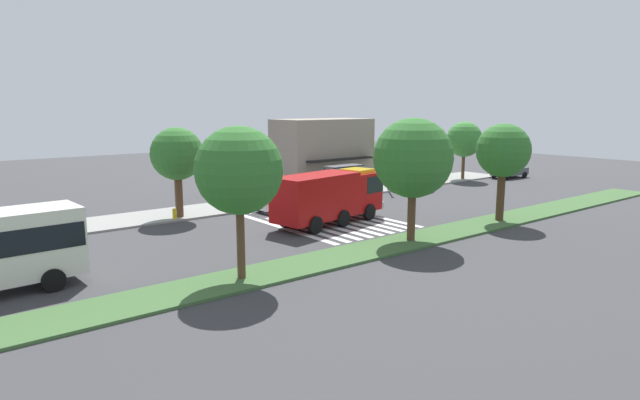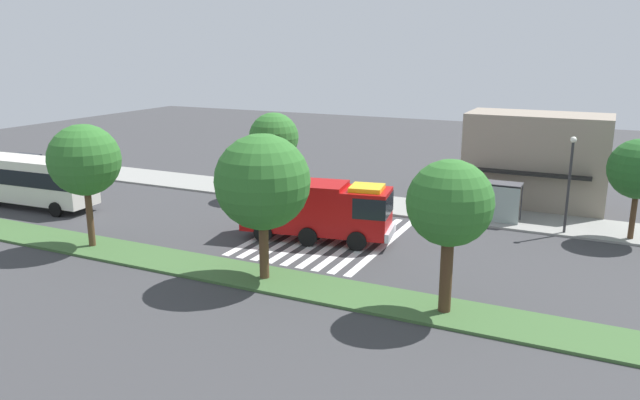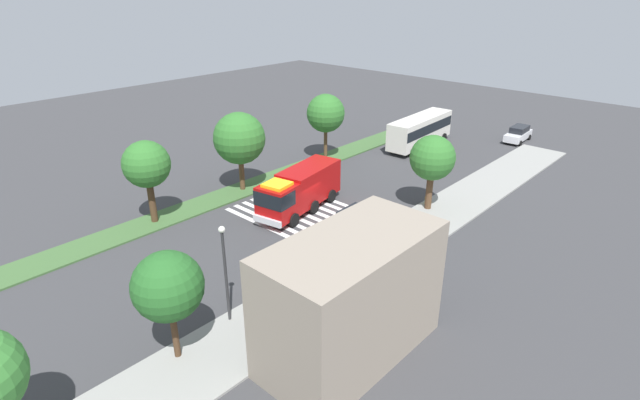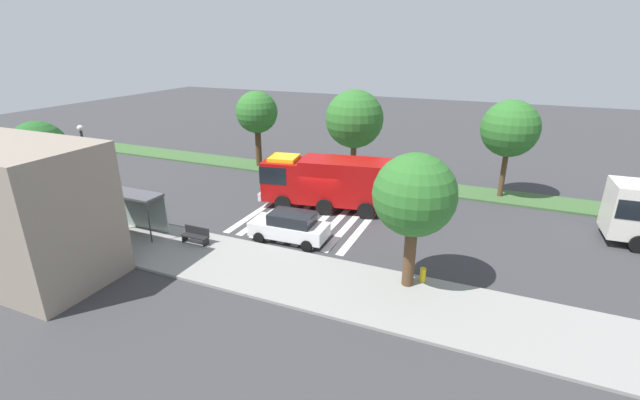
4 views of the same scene
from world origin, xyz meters
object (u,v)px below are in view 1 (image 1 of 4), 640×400
object	(u,v)px
sidewalk_tree_center	(412,143)
bench_near_shelter	(310,193)
fire_truck	(332,194)
sidewalk_tree_east	(464,139)
median_tree_west	(413,158)
median_tree_center	(503,151)
parked_car_mid	(282,199)
bus_stop_shelter	(347,174)
median_tree_far_west	(239,171)
parked_car_east	(509,170)
fire_hydrant	(175,214)
sidewalk_tree_far_west	(177,155)
street_lamp	(389,152)

from	to	relation	value
sidewalk_tree_center	bench_near_shelter	bearing A→B (deg)	178.38
fire_truck	sidewalk_tree_east	xyz separation A→B (m)	(24.43, 7.71, 2.33)
median_tree_west	sidewalk_tree_center	bearing A→B (deg)	42.10
sidewalk_tree_center	median_tree_center	xyz separation A→B (m)	(-7.25, -14.56, 0.56)
parked_car_mid	bus_stop_shelter	distance (m)	8.99
fire_truck	median_tree_far_west	bearing A→B (deg)	-157.75
median_tree_far_west	median_tree_west	xyz separation A→B (m)	(11.24, -0.00, -0.13)
bench_near_shelter	sidewalk_tree_center	world-z (taller)	sidewalk_tree_center
parked_car_east	fire_hydrant	bearing A→B (deg)	-179.14
parked_car_mid	parked_car_east	distance (m)	29.90
bench_near_shelter	sidewalk_tree_far_west	bearing A→B (deg)	-178.34
street_lamp	fire_hydrant	world-z (taller)	street_lamp
fire_truck	fire_hydrant	world-z (taller)	fire_truck
parked_car_east	street_lamp	world-z (taller)	street_lamp
bench_near_shelter	median_tree_far_west	world-z (taller)	median_tree_far_west
bus_stop_shelter	fire_hydrant	bearing A→B (deg)	-177.14
sidewalk_tree_center	sidewalk_tree_east	world-z (taller)	sidewalk_tree_east
parked_car_east	bench_near_shelter	world-z (taller)	parked_car_east
sidewalk_tree_east	fire_hydrant	size ratio (longest dim) A/B	8.61
street_lamp	parked_car_mid	bearing A→B (deg)	-172.14
fire_truck	bench_near_shelter	world-z (taller)	fire_truck
parked_car_mid	street_lamp	size ratio (longest dim) A/B	0.77
sidewalk_tree_east	median_tree_center	world-z (taller)	median_tree_center
bus_stop_shelter	sidewalk_tree_east	xyz separation A→B (m)	(16.10, -0.32, 2.40)
parked_car_mid	median_tree_center	xyz separation A→B (m)	(9.39, -12.35, 3.93)
fire_truck	fire_hydrant	size ratio (longest dim) A/B	13.03
parked_car_east	parked_car_mid	bearing A→B (deg)	-176.55
fire_hydrant	median_tree_center	bearing A→B (deg)	-39.26
bus_stop_shelter	median_tree_center	size ratio (longest dim) A/B	0.54
sidewalk_tree_center	parked_car_east	bearing A→B (deg)	-9.41
bus_stop_shelter	sidewalk_tree_center	xyz separation A→B (m)	(8.08, -0.32, 2.37)
fire_truck	median_tree_center	distance (m)	11.79
fire_truck	sidewalk_tree_center	world-z (taller)	sidewalk_tree_center
fire_truck	bus_stop_shelter	distance (m)	11.57
parked_car_east	sidewalk_tree_center	size ratio (longest dim) A/B	0.76
bus_stop_shelter	sidewalk_tree_far_west	xyz separation A→B (m)	(-15.78, -0.32, 2.60)
bench_near_shelter	sidewalk_tree_east	bearing A→B (deg)	-0.97
bus_stop_shelter	median_tree_west	xyz separation A→B (m)	(-8.03, -14.88, 2.99)
street_lamp	sidewalk_tree_center	size ratio (longest dim) A/B	0.99
median_tree_west	street_lamp	bearing A→B (deg)	48.49
parked_car_east	sidewalk_tree_far_west	xyz separation A→B (m)	(-37.11, 2.20, 3.63)
sidewalk_tree_east	fire_hydrant	xyz separation A→B (m)	(-32.47, -0.50, -3.80)
street_lamp	sidewalk_tree_center	distance (m)	3.66
street_lamp	sidewalk_tree_far_west	distance (m)	20.30
sidewalk_tree_east	median_tree_center	size ratio (longest dim) A/B	0.92
fire_truck	median_tree_center	size ratio (longest dim) A/B	1.40
street_lamp	median_tree_west	xyz separation A→B (m)	(-12.53, -14.16, 1.28)
street_lamp	median_tree_center	bearing A→B (deg)	-104.55
bench_near_shelter	street_lamp	distance (m)	9.04
street_lamp	parked_car_east	bearing A→B (deg)	-6.09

